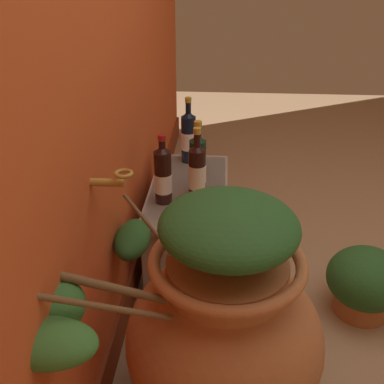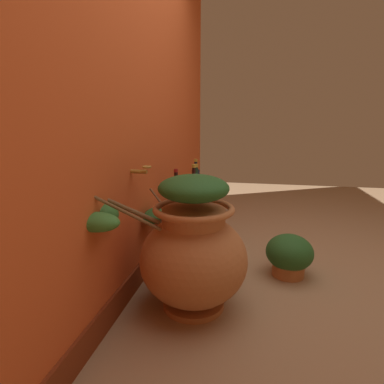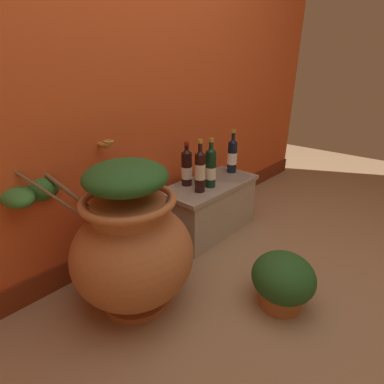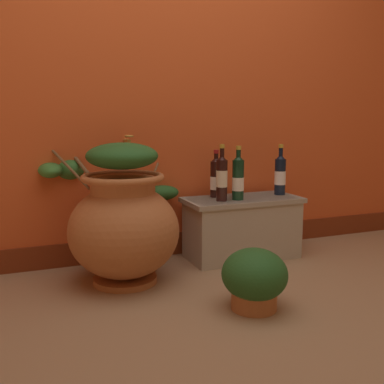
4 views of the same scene
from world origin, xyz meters
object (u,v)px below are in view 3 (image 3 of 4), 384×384
Objects in this scene: wine_bottle_left at (232,155)px; wine_bottle_back at (211,167)px; wine_bottle_right at (200,170)px; wine_bottle_middle at (187,167)px; potted_shrub at (283,281)px; terracotta_urn at (130,242)px.

wine_bottle_back is (-0.35, -0.07, 0.00)m from wine_bottle_left.
wine_bottle_right is 1.04× the size of wine_bottle_back.
wine_bottle_middle is 0.91× the size of wine_bottle_back.
wine_bottle_right is 1.09× the size of potted_shrub.
terracotta_urn is 2.52× the size of wine_bottle_back.
wine_bottle_back is at bearing 8.33° from terracotta_urn.
wine_bottle_middle is at bearing 170.40° from wine_bottle_left.
terracotta_urn is 2.43× the size of wine_bottle_right.
terracotta_urn is 0.75m from wine_bottle_middle.
wine_bottle_back is at bearing 68.86° from potted_shrub.
wine_bottle_back is (0.09, -0.14, 0.01)m from wine_bottle_middle.
potted_shrub is (-0.16, -0.71, -0.40)m from wine_bottle_right.
terracotta_urn reaches higher than wine_bottle_middle.
terracotta_urn is 0.80m from wine_bottle_back.
potted_shrub is at bearing -50.56° from terracotta_urn.
wine_bottle_back is (0.77, 0.11, 0.18)m from terracotta_urn.
wine_bottle_middle is at bearing 77.54° from potted_shrub.
wine_bottle_middle is 0.95m from potted_shrub.
terracotta_urn reaches higher than wine_bottle_back.
wine_bottle_right is at bearing -100.93° from wine_bottle_middle.
wine_bottle_left is at bearing 51.24° from potted_shrub.
wine_bottle_middle is (0.68, 0.25, 0.17)m from terracotta_urn.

